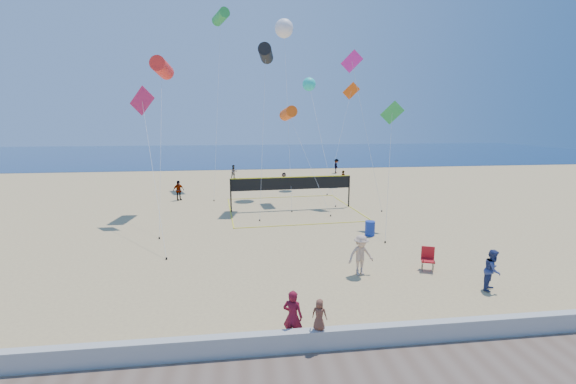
{
  "coord_description": "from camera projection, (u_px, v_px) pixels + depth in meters",
  "views": [
    {
      "loc": [
        -2.84,
        -12.59,
        6.32
      ],
      "look_at": [
        -0.97,
        2.0,
        3.56
      ],
      "focal_mm": 24.0,
      "sensor_mm": 36.0,
      "label": 1
    }
  ],
  "objects": [
    {
      "name": "kite_5",
      "position": [
        354.0,
        70.0,
        28.16
      ],
      "size": [
        2.25,
        3.88,
        11.39
      ],
      "rotation": [
        0.0,
        0.0,
        -0.17
      ],
      "color": "#EB229C",
      "rests_on": "ground"
    },
    {
      "name": "kite_6",
      "position": [
        284.0,
        28.0,
        31.54
      ],
      "size": [
        1.63,
        8.23,
        14.47
      ],
      "rotation": [
        0.0,
        0.0,
        0.08
      ],
      "color": "white",
      "rests_on": "ground"
    },
    {
      "name": "volleyball_net",
      "position": [
        292.0,
        187.0,
        27.43
      ],
      "size": [
        9.35,
        9.21,
        2.36
      ],
      "rotation": [
        0.0,
        0.0,
        0.06
      ],
      "color": "black",
      "rests_on": "ground"
    },
    {
      "name": "kite_8",
      "position": [
        221.0,
        17.0,
        35.51
      ],
      "size": [
        1.79,
        9.39,
        16.34
      ],
      "rotation": [
        0.0,
        0.0,
        0.39
      ],
      "color": "green",
      "rests_on": "ground"
    },
    {
      "name": "kite_3",
      "position": [
        143.0,
        107.0,
        23.07
      ],
      "size": [
        3.21,
        7.93,
        8.36
      ],
      "rotation": [
        0.0,
        0.0,
        -0.24
      ],
      "color": "#C21F55",
      "rests_on": "ground"
    },
    {
      "name": "far_person_0",
      "position": [
        178.0,
        190.0,
        30.64
      ],
      "size": [
        0.99,
        0.85,
        1.59
      ],
      "primitive_type": "imported",
      "rotation": [
        0.0,
        0.0,
        0.6
      ],
      "color": "gray",
      "rests_on": "ground"
    },
    {
      "name": "far_person_2",
      "position": [
        343.0,
        178.0,
        37.58
      ],
      "size": [
        0.56,
        0.64,
        1.48
      ],
      "primitive_type": "imported",
      "rotation": [
        0.0,
        0.0,
        2.06
      ],
      "color": "gray",
      "rests_on": "ground"
    },
    {
      "name": "kite_4",
      "position": [
        392.0,
        120.0,
        22.44
      ],
      "size": [
        2.2,
        4.06,
        7.44
      ],
      "rotation": [
        0.0,
        0.0,
        -0.32
      ],
      "color": "green",
      "rests_on": "ground"
    },
    {
      "name": "toddler",
      "position": [
        319.0,
        315.0,
        10.61
      ],
      "size": [
        0.51,
        0.44,
        0.88
      ],
      "primitive_type": "imported",
      "rotation": [
        0.0,
        0.0,
        2.7
      ],
      "color": "brown",
      "rests_on": "seawall"
    },
    {
      "name": "trash_barrel",
      "position": [
        370.0,
        228.0,
        21.31
      ],
      "size": [
        0.69,
        0.69,
        0.81
      ],
      "primitive_type": "cylinder",
      "rotation": [
        0.0,
        0.0,
        -0.33
      ],
      "color": "navy",
      "rests_on": "ground"
    },
    {
      "name": "camp_chair",
      "position": [
        428.0,
        257.0,
        16.39
      ],
      "size": [
        0.68,
        0.79,
        1.11
      ],
      "rotation": [
        0.0,
        0.0,
        -0.38
      ],
      "color": "#B1141A",
      "rests_on": "ground"
    },
    {
      "name": "bystander_b",
      "position": [
        361.0,
        255.0,
        15.83
      ],
      "size": [
        1.18,
        0.78,
        1.7
      ],
      "primitive_type": "imported",
      "rotation": [
        0.0,
        0.0,
        0.14
      ],
      "color": "tan",
      "rests_on": "ground"
    },
    {
      "name": "kite_9",
      "position": [
        350.0,
        96.0,
        37.01
      ],
      "size": [
        4.4,
        5.95,
        9.94
      ],
      "rotation": [
        0.0,
        0.0,
        -0.08
      ],
      "color": "#FF5810",
      "rests_on": "ground"
    },
    {
      "name": "bystander_a",
      "position": [
        493.0,
        270.0,
        14.42
      ],
      "size": [
        0.97,
        0.96,
        1.57
      ],
      "primitive_type": "imported",
      "rotation": [
        0.0,
        0.0,
        0.75
      ],
      "color": "navy",
      "rests_on": "ground"
    },
    {
      "name": "seawall",
      "position": [
        345.0,
        338.0,
        10.82
      ],
      "size": [
        32.0,
        0.3,
        0.6
      ],
      "primitive_type": "cube",
      "color": "#ACACA7",
      "rests_on": "ground"
    },
    {
      "name": "kite_0",
      "position": [
        162.0,
        68.0,
        25.65
      ],
      "size": [
        1.22,
        8.21,
        10.41
      ],
      "rotation": [
        0.0,
        0.0,
        -0.08
      ],
      "color": "#FF2922",
      "rests_on": "ground"
    },
    {
      "name": "ocean",
      "position": [
        253.0,
        153.0,
        74.23
      ],
      "size": [
        140.0,
        50.0,
        0.03
      ],
      "primitive_type": "cube",
      "color": "navy",
      "rests_on": "ground"
    },
    {
      "name": "kite_7",
      "position": [
        309.0,
        84.0,
        35.49
      ],
      "size": [
        1.61,
        9.97,
        10.18
      ],
      "rotation": [
        0.0,
        0.0,
        -0.42
      ],
      "color": "#24DBC5",
      "rests_on": "ground"
    },
    {
      "name": "woman",
      "position": [
        293.0,
        317.0,
        10.98
      ],
      "size": [
        0.69,
        0.59,
        1.59
      ],
      "primitive_type": "imported",
      "rotation": [
        0.0,
        0.0,
        2.71
      ],
      "color": "maroon",
      "rests_on": "ground"
    },
    {
      "name": "far_person_1",
      "position": [
        284.0,
        180.0,
        36.08
      ],
      "size": [
        1.42,
        0.62,
        1.48
      ],
      "primitive_type": "imported",
      "rotation": [
        0.0,
        0.0,
        -0.14
      ],
      "color": "gray",
      "rests_on": "ground"
    },
    {
      "name": "kite_1",
      "position": [
        266.0,
        54.0,
        27.03
      ],
      "size": [
        1.5,
        5.83,
        11.53
      ],
      "rotation": [
        0.0,
        0.0,
        -0.16
      ],
      "color": "black",
      "rests_on": "ground"
    },
    {
      "name": "far_person_4",
      "position": [
        336.0,
        166.0,
        46.32
      ],
      "size": [
        0.99,
        1.26,
        1.71
      ],
      "primitive_type": "imported",
      "rotation": [
        0.0,
        0.0,
        1.2
      ],
      "color": "gray",
      "rests_on": "ground"
    },
    {
      "name": "kite_2",
      "position": [
        288.0,
        113.0,
        29.27
      ],
      "size": [
        2.8,
        6.42,
        7.38
      ],
      "rotation": [
        0.0,
        0.0,
        0.16
      ],
      "color": "#FF5810",
      "rests_on": "ground"
    },
    {
      "name": "ground",
      "position": [
        322.0,
        299.0,
        13.8
      ],
      "size": [
        120.0,
        120.0,
        0.0
      ],
      "primitive_type": "plane",
      "color": "tan",
      "rests_on": "ground"
    },
    {
      "name": "far_person_3",
      "position": [
        234.0,
        172.0,
        42.04
      ],
      "size": [
        0.87,
        0.78,
        1.48
      ],
      "primitive_type": "imported",
      "rotation": [
        0.0,
        0.0,
        0.36
      ],
      "color": "gray",
      "rests_on": "ground"
    }
  ]
}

